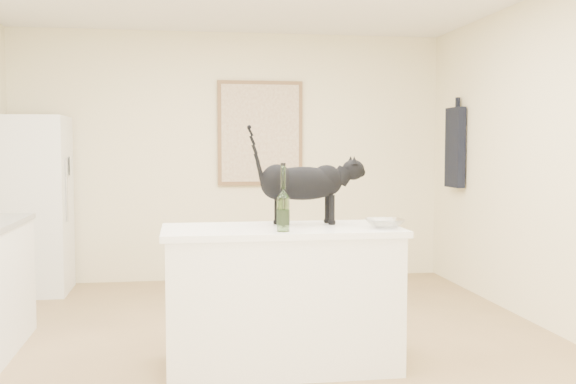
# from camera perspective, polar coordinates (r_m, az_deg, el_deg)

# --- Properties ---
(floor) EXTENTS (5.50, 5.50, 0.00)m
(floor) POSITION_cam_1_polar(r_m,az_deg,el_deg) (4.68, -2.16, -13.72)
(floor) COLOR #A58558
(floor) RESTS_ON ground
(wall_back) EXTENTS (4.50, 0.00, 4.50)m
(wall_back) POSITION_cam_1_polar(r_m,az_deg,el_deg) (7.20, -4.74, 2.95)
(wall_back) COLOR beige
(wall_back) RESTS_ON ground
(wall_front) EXTENTS (4.50, 0.00, 4.50)m
(wall_front) POSITION_cam_1_polar(r_m,az_deg,el_deg) (1.76, 8.22, 0.17)
(wall_front) COLOR beige
(wall_front) RESTS_ON ground
(island_base) EXTENTS (1.44, 0.67, 0.86)m
(island_base) POSITION_cam_1_polar(r_m,az_deg,el_deg) (4.38, -0.55, -9.08)
(island_base) COLOR white
(island_base) RESTS_ON floor
(island_top) EXTENTS (1.50, 0.70, 0.04)m
(island_top) POSITION_cam_1_polar(r_m,az_deg,el_deg) (4.31, -0.56, -3.24)
(island_top) COLOR white
(island_top) RESTS_ON island_base
(fridge) EXTENTS (0.68, 0.68, 1.70)m
(fridge) POSITION_cam_1_polar(r_m,az_deg,el_deg) (6.95, -20.72, -1.03)
(fridge) COLOR white
(fridge) RESTS_ON floor
(artwork_frame) EXTENTS (0.90, 0.03, 1.10)m
(artwork_frame) POSITION_cam_1_polar(r_m,az_deg,el_deg) (7.20, -2.34, 4.95)
(artwork_frame) COLOR brown
(artwork_frame) RESTS_ON wall_back
(artwork_canvas) EXTENTS (0.82, 0.00, 1.02)m
(artwork_canvas) POSITION_cam_1_polar(r_m,az_deg,el_deg) (7.18, -2.33, 4.96)
(artwork_canvas) COLOR beige
(artwork_canvas) RESTS_ON wall_back
(hanging_garment) EXTENTS (0.08, 0.34, 0.80)m
(hanging_garment) POSITION_cam_1_polar(r_m,az_deg,el_deg) (7.02, 13.85, 3.65)
(hanging_garment) COLOR black
(hanging_garment) RESTS_ON wall_right
(black_cat) EXTENTS (0.70, 0.26, 0.48)m
(black_cat) POSITION_cam_1_polar(r_m,az_deg,el_deg) (4.43, 1.25, 0.36)
(black_cat) COLOR black
(black_cat) RESTS_ON island_top
(wine_bottle) EXTENTS (0.09, 0.09, 0.36)m
(wine_bottle) POSITION_cam_1_polar(r_m,az_deg,el_deg) (4.07, -0.41, -0.80)
(wine_bottle) COLOR #315622
(wine_bottle) RESTS_ON island_top
(glass_bowl) EXTENTS (0.26, 0.26, 0.06)m
(glass_bowl) POSITION_cam_1_polar(r_m,az_deg,el_deg) (4.28, 8.13, -2.65)
(glass_bowl) COLOR white
(glass_bowl) RESTS_ON island_top
(fridge_paper) EXTENTS (0.05, 0.13, 0.18)m
(fridge_paper) POSITION_cam_1_polar(r_m,az_deg,el_deg) (6.94, -17.89, 2.09)
(fridge_paper) COLOR beige
(fridge_paper) RESTS_ON fridge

